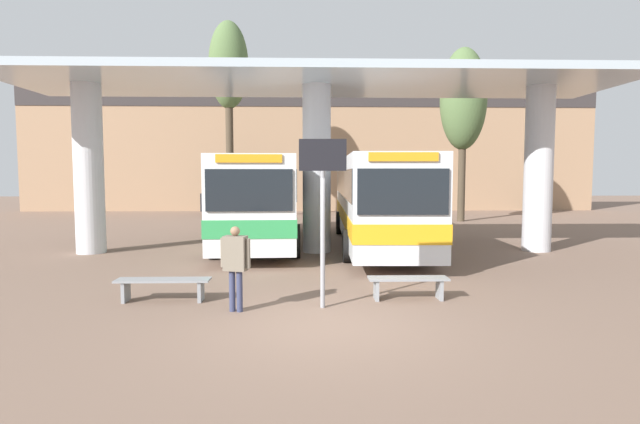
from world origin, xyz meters
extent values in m
plane|color=#755B4C|center=(0.00, 0.00, 0.00)|extent=(100.00, 100.00, 0.00)
cube|color=#9E7A5B|center=(0.00, 26.64, 4.75)|extent=(40.00, 0.50, 9.49)
cube|color=#332D2D|center=(0.00, 26.64, 8.35)|extent=(40.00, 0.58, 2.28)
cylinder|color=silver|center=(-7.40, 8.03, 2.73)|extent=(0.92, 0.92, 5.47)
cylinder|color=silver|center=(0.00, 8.03, 2.73)|extent=(0.92, 0.92, 5.47)
cylinder|color=silver|center=(7.40, 8.03, 2.73)|extent=(0.92, 0.92, 5.47)
cube|color=#A8B7C1|center=(0.00, 8.03, 5.59)|extent=(19.79, 5.37, 0.24)
cube|color=white|center=(-2.04, 9.91, 1.73)|extent=(2.85, 10.30, 2.78)
cube|color=black|center=(-2.04, 9.91, 2.26)|extent=(2.87, 9.89, 0.89)
cube|color=#2D934C|center=(-2.04, 9.91, 1.11)|extent=(2.89, 10.34, 0.50)
cube|color=black|center=(-1.86, 4.78, 2.15)|extent=(2.29, 0.14, 1.11)
cube|color=orange|center=(-1.86, 4.78, 2.99)|extent=(1.74, 0.11, 0.22)
cylinder|color=black|center=(-3.17, 6.70, 0.53)|extent=(0.32, 1.06, 1.05)
cylinder|color=black|center=(-0.68, 6.79, 0.53)|extent=(0.32, 1.06, 1.05)
cylinder|color=black|center=(-3.38, 12.68, 0.53)|extent=(0.32, 1.06, 1.05)
cylinder|color=black|center=(-0.89, 12.77, 0.53)|extent=(0.32, 1.06, 1.05)
cube|color=silver|center=(2.20, 9.67, 1.72)|extent=(2.82, 12.02, 2.82)
cube|color=black|center=(2.20, 9.67, 2.26)|extent=(2.85, 11.54, 0.90)
cube|color=orange|center=(2.20, 9.67, 1.09)|extent=(2.86, 12.06, 0.51)
cube|color=black|center=(2.00, 3.67, 2.15)|extent=(2.23, 0.13, 1.13)
cube|color=orange|center=(2.00, 3.67, 3.00)|extent=(1.70, 0.11, 0.22)
cylinder|color=black|center=(0.86, 6.00, 0.48)|extent=(0.31, 0.97, 0.97)
cylinder|color=black|center=(3.29, 5.92, 0.48)|extent=(0.31, 0.97, 0.97)
cylinder|color=black|center=(1.10, 12.99, 0.48)|extent=(0.31, 0.97, 0.97)
cylinder|color=black|center=(3.52, 12.91, 0.48)|extent=(0.31, 0.97, 0.97)
cube|color=gray|center=(-3.26, 1.64, 0.44)|extent=(1.89, 0.44, 0.04)
cube|color=gray|center=(-4.02, 1.64, 0.21)|extent=(0.07, 0.37, 0.42)
cube|color=gray|center=(-2.51, 1.64, 0.21)|extent=(0.07, 0.37, 0.42)
cube|color=gray|center=(1.73, 1.64, 0.44)|extent=(1.64, 0.44, 0.04)
cube|color=gray|center=(1.07, 1.64, 0.21)|extent=(0.07, 0.37, 0.42)
cube|color=gray|center=(2.38, 1.64, 0.21)|extent=(0.07, 0.37, 0.42)
cylinder|color=gray|center=(-0.05, 1.07, 1.32)|extent=(0.09, 0.09, 2.64)
cube|color=black|center=(-0.05, 1.07, 2.94)|extent=(0.90, 0.06, 0.60)
cylinder|color=#333856|center=(-1.76, 0.87, 0.39)|extent=(0.14, 0.14, 0.78)
cylinder|color=#333856|center=(-1.61, 0.83, 0.39)|extent=(0.14, 0.14, 0.78)
cube|color=#706656|center=(-1.69, 0.85, 1.11)|extent=(0.47, 0.34, 0.65)
sphere|color=#89664C|center=(-1.69, 0.85, 1.52)|extent=(0.18, 0.18, 0.18)
cylinder|color=#706656|center=(-1.93, 0.91, 1.11)|extent=(0.10, 0.10, 0.55)
cylinder|color=#706656|center=(-1.44, 0.78, 1.11)|extent=(0.10, 0.10, 0.55)
cylinder|color=#473A2B|center=(-4.68, 20.39, 3.68)|extent=(0.43, 0.43, 7.37)
ellipsoid|color=#516B3D|center=(-4.68, 20.39, 8.71)|extent=(2.23, 2.23, 4.90)
cylinder|color=#473A2B|center=(8.13, 18.51, 2.55)|extent=(0.39, 0.39, 5.11)
ellipsoid|color=#516B3D|center=(8.13, 18.51, 6.61)|extent=(2.48, 2.48, 5.45)
cube|color=black|center=(-4.77, 23.47, 0.80)|extent=(4.26, 2.07, 1.13)
cube|color=#1E2328|center=(-4.77, 23.47, 1.69)|extent=(2.39, 1.79, 0.65)
cylinder|color=black|center=(-3.43, 24.25, 0.34)|extent=(0.69, 0.27, 0.68)
cylinder|color=black|center=(-3.56, 22.49, 0.34)|extent=(0.69, 0.27, 0.68)
cylinder|color=black|center=(-5.99, 24.44, 0.34)|extent=(0.69, 0.27, 0.68)
cylinder|color=black|center=(-6.12, 22.68, 0.34)|extent=(0.69, 0.27, 0.68)
camera|label=1|loc=(-0.39, -8.39, 2.58)|focal=28.00mm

